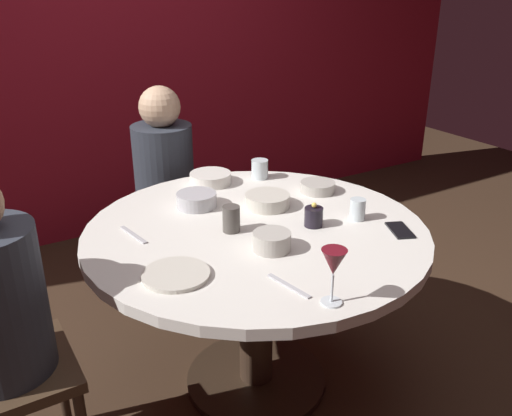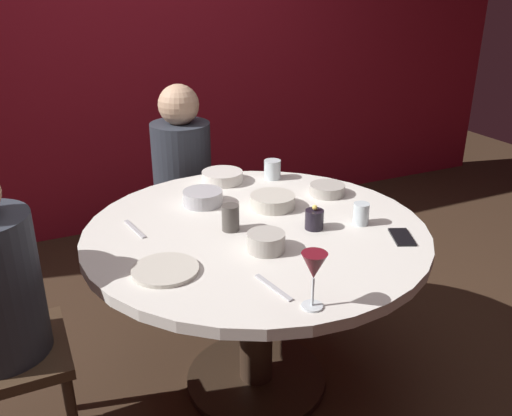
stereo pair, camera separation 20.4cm
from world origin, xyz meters
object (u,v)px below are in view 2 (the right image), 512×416
Objects in this scene: dinner_plate at (165,270)px; bowl_salad_center at (222,177)px; candle_holder at (314,219)px; cell_phone at (402,237)px; bowl_small_white at (273,201)px; bowl_rice_portion at (266,242)px; bowl_sauce_side at (327,190)px; wine_glass at (314,268)px; cup_by_left_diner at (272,169)px; bowl_serving_large at (203,198)px; cup_near_candle at (231,218)px; cup_by_right_diner at (361,214)px; seated_diner_back at (182,166)px; dining_table at (256,263)px.

dinner_plate is 1.15× the size of bowl_salad_center.
candle_holder reaches higher than dinner_plate.
bowl_small_white reaches higher than cell_phone.
bowl_sauce_side is at bearing 37.21° from bowl_rice_portion.
wine_glass reaches higher than dinner_plate.
cup_by_left_diner is (0.39, 1.03, -0.08)m from wine_glass.
bowl_salad_center is at bearing 166.03° from cup_by_left_diner.
bowl_serving_large is 0.55m from bowl_sauce_side.
dinner_plate is 1.64× the size of bowl_rice_portion.
bowl_sauce_side is 1.54× the size of cup_near_candle.
dinner_plate is at bearing -177.14° from cup_by_right_diner.
candle_holder is 1.07× the size of cup_by_left_diner.
seated_diner_back is at bearing 80.35° from bowl_serving_large.
candle_holder is 0.58× the size of bowl_serving_large.
cup_by_left_diner reaches higher than dinner_plate.
candle_holder is at bearing -129.89° from bowl_sauce_side.
bowl_small_white is 0.28m from cup_near_candle.
cup_near_candle is (-0.01, 0.58, -0.08)m from wine_glass.
candle_holder is at bearing -78.58° from bowl_salad_center.
candle_holder is 0.33m from cell_phone.
cup_by_right_diner is at bearing -64.96° from bowl_salad_center.
cup_near_candle reaches higher than bowl_rice_portion.
cup_near_candle reaches higher than bowl_sauce_side.
cup_near_candle is at bearing -7.52° from cell_phone.
bowl_rice_portion reaches higher than bowl_small_white.
cup_near_candle is (-0.29, 0.12, 0.01)m from candle_holder.
seated_diner_back is 1.18m from dinner_plate.
candle_holder is at bearing 7.52° from dinner_plate.
cup_by_right_diner is at bearing 5.70° from bowl_rice_portion.
candle_holder is 0.64m from bowl_salad_center.
cup_by_left_diner reaches higher than cell_phone.
bowl_sauce_side is at bearing 29.88° from seated_diner_back.
seated_diner_back is 8.12× the size of cell_phone.
candle_holder is at bearing -100.66° from cup_by_left_diner.
bowl_salad_center is (0.07, 0.52, 0.18)m from dining_table.
seated_diner_back reaches higher than wine_glass.
bowl_sauce_side is (0.43, -0.75, 0.06)m from seated_diner_back.
bowl_small_white is 0.38m from cup_by_right_diner.
cup_near_candle is at bearing -6.13° from seated_diner_back.
bowl_serving_large is (-0.11, 0.30, 0.19)m from dining_table.
dinner_plate reaches higher than cell_phone.
bowl_small_white is at bearing 10.69° from seated_diner_back.
seated_diner_back is 12.58× the size of cup_by_left_diner.
bowl_salad_center is (0.07, -0.40, 0.06)m from seated_diner_back.
bowl_salad_center is at bearing 101.61° from bowl_small_white.
candle_holder is (0.20, -0.10, 0.19)m from dining_table.
cup_by_left_diner reaches higher than cup_by_right_diner.
cup_by_right_diner is at bearing -51.38° from bowl_small_white.
seated_diner_back reaches higher than cup_near_candle.
dinner_plate is 2.20× the size of cup_near_candle.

